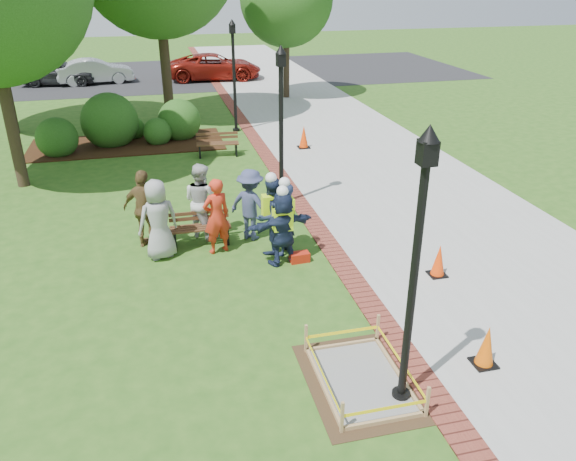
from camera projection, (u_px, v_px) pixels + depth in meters
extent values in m
plane|color=#285116|center=(278.00, 304.00, 10.98)|extent=(100.00, 100.00, 0.00)
cube|color=#9E9E99|center=(349.00, 145.00, 20.85)|extent=(6.00, 60.00, 0.02)
cube|color=maroon|center=(263.00, 151.00, 20.15)|extent=(0.50, 60.00, 0.03)
cube|color=#381E0F|center=(128.00, 144.00, 20.87)|extent=(7.00, 3.00, 0.05)
cube|color=black|center=(181.00, 74.00, 34.71)|extent=(36.00, 12.00, 0.01)
cube|color=#47331E|center=(361.00, 381.00, 8.93)|extent=(1.70, 2.30, 0.01)
cube|color=gray|center=(361.00, 381.00, 8.92)|extent=(1.20, 1.80, 0.04)
cube|color=tan|center=(361.00, 380.00, 8.92)|extent=(1.32, 1.92, 0.08)
cube|color=tan|center=(362.00, 368.00, 8.82)|extent=(1.35, 1.95, 0.55)
cube|color=yellow|center=(362.00, 367.00, 8.81)|extent=(1.30, 1.90, 0.06)
cube|color=brown|center=(200.00, 227.00, 13.21)|extent=(1.41, 0.42, 0.04)
cube|color=brown|center=(199.00, 215.00, 13.32)|extent=(1.41, 0.04, 0.23)
cube|color=black|center=(201.00, 236.00, 13.30)|extent=(1.28, 0.48, 0.41)
cube|color=#52361C|center=(218.00, 144.00, 19.47)|extent=(1.48, 0.54, 0.04)
cube|color=#52361C|center=(217.00, 135.00, 19.58)|extent=(1.45, 0.15, 0.23)
cube|color=black|center=(218.00, 150.00, 19.57)|extent=(1.35, 0.59, 0.43)
cube|color=black|center=(483.00, 364.00, 9.30)|extent=(0.39, 0.39, 0.05)
cone|color=#E45A07|center=(487.00, 345.00, 9.14)|extent=(0.30, 0.30, 0.71)
cube|color=black|center=(437.00, 275.00, 12.00)|extent=(0.37, 0.37, 0.05)
cone|color=#FD3E07|center=(439.00, 260.00, 11.84)|extent=(0.29, 0.29, 0.68)
cube|color=black|center=(304.00, 147.00, 20.49)|extent=(0.42, 0.42, 0.06)
cone|color=#FF4108|center=(304.00, 136.00, 20.31)|extent=(0.33, 0.33, 0.77)
cube|color=#B01D0D|center=(299.00, 257.00, 12.55)|extent=(0.45, 0.26, 0.22)
cylinder|color=black|center=(412.00, 291.00, 7.81)|extent=(0.12, 0.12, 3.80)
cube|color=black|center=(427.00, 152.00, 6.96)|extent=(0.22, 0.22, 0.32)
cone|color=black|center=(430.00, 133.00, 6.85)|extent=(0.28, 0.28, 0.22)
cylinder|color=black|center=(401.00, 394.00, 8.59)|extent=(0.28, 0.28, 0.10)
cylinder|color=black|center=(281.00, 138.00, 14.84)|extent=(0.12, 0.12, 3.80)
cube|color=black|center=(281.00, 60.00, 13.99)|extent=(0.22, 0.22, 0.32)
cone|color=black|center=(281.00, 49.00, 13.89)|extent=(0.28, 0.28, 0.22)
cylinder|color=black|center=(282.00, 202.00, 15.63)|extent=(0.28, 0.28, 0.10)
cylinder|color=black|center=(234.00, 83.00, 21.87)|extent=(0.12, 0.12, 3.80)
cube|color=black|center=(232.00, 29.00, 21.02)|extent=(0.22, 0.22, 0.32)
cone|color=black|center=(232.00, 22.00, 20.92)|extent=(0.28, 0.28, 0.22)
cylinder|color=black|center=(236.00, 130.00, 22.66)|extent=(0.28, 0.28, 0.10)
cylinder|color=#3D2D1E|center=(7.00, 107.00, 15.98)|extent=(0.34, 0.34, 4.77)
cylinder|color=#3D2D1E|center=(165.00, 57.00, 22.90)|extent=(0.41, 0.41, 5.36)
cylinder|color=#3D2D1E|center=(286.00, 59.00, 27.71)|extent=(0.31, 0.31, 3.83)
cylinder|color=#3D2D1E|center=(1.00, 65.00, 21.21)|extent=(0.36, 0.36, 5.27)
sphere|color=#204814|center=(60.00, 155.00, 19.76)|extent=(1.44, 1.44, 1.44)
sphere|color=#204814|center=(113.00, 144.00, 20.94)|extent=(2.06, 2.06, 2.06)
sphere|color=#204814|center=(159.00, 144.00, 21.03)|extent=(1.05, 1.05, 1.05)
sphere|color=#204814|center=(181.00, 138.00, 21.71)|extent=(1.62, 1.62, 1.62)
sphere|color=#204814|center=(135.00, 138.00, 21.73)|extent=(0.88, 0.88, 0.88)
imported|color=gray|center=(158.00, 220.00, 12.41)|extent=(0.68, 0.54, 1.84)
imported|color=red|center=(216.00, 216.00, 12.66)|extent=(0.66, 0.54, 1.78)
imported|color=beige|center=(201.00, 201.00, 13.43)|extent=(0.67, 0.69, 1.84)
imported|color=brown|center=(146.00, 210.00, 12.90)|extent=(0.71, 0.62, 1.87)
imported|color=#373D61|center=(251.00, 205.00, 13.32)|extent=(0.66, 0.64, 1.75)
imported|color=#1B3046|center=(283.00, 228.00, 12.19)|extent=(0.60, 0.46, 1.68)
cube|color=#B4E813|center=(283.00, 218.00, 12.09)|extent=(0.42, 0.26, 0.52)
sphere|color=white|center=(282.00, 191.00, 11.82)|extent=(0.25, 0.25, 0.25)
imported|color=#1A2844|center=(285.00, 219.00, 12.61)|extent=(0.63, 0.63, 1.70)
cube|color=#B4E813|center=(285.00, 210.00, 12.51)|extent=(0.42, 0.26, 0.52)
sphere|color=white|center=(284.00, 183.00, 12.24)|extent=(0.25, 0.25, 0.25)
imported|color=#17223D|center=(272.00, 216.00, 12.66)|extent=(0.68, 0.61, 1.79)
cube|color=#B4E813|center=(271.00, 206.00, 12.55)|extent=(0.42, 0.26, 0.52)
sphere|color=white|center=(271.00, 178.00, 12.27)|extent=(0.25, 0.25, 0.25)
imported|color=#262628|center=(60.00, 85.00, 31.54)|extent=(2.57, 4.95, 1.55)
imported|color=#AEAFB4|center=(97.00, 84.00, 31.93)|extent=(2.56, 4.77, 1.48)
imported|color=maroon|center=(216.00, 80.00, 33.09)|extent=(2.51, 5.11, 1.62)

